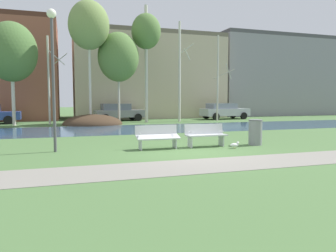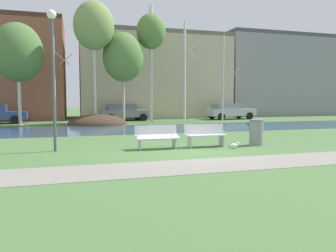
{
  "view_description": "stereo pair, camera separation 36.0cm",
  "coord_description": "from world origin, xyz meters",
  "px_view_note": "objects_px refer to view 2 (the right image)",
  "views": [
    {
      "loc": [
        -4.18,
        -10.22,
        1.82
      ],
      "look_at": [
        -0.37,
        1.61,
        0.79
      ],
      "focal_mm": 34.23,
      "sensor_mm": 36.0,
      "label": 1
    },
    {
      "loc": [
        -3.83,
        -10.33,
        1.82
      ],
      "look_at": [
        -0.37,
        1.61,
        0.79
      ],
      "focal_mm": 34.23,
      "sensor_mm": 36.0,
      "label": 2
    }
  ],
  "objects_px": {
    "streetlamp": "(53,56)",
    "parked_hatch_third_silver": "(230,111)",
    "bench_left": "(157,136)",
    "trash_bin": "(256,132)",
    "bench_right": "(206,135)",
    "parked_sedan_second_grey": "(124,112)",
    "seagull": "(235,145)"
  },
  "relations": [
    {
      "from": "seagull",
      "to": "parked_hatch_third_silver",
      "type": "relative_size",
      "value": 0.09
    },
    {
      "from": "bench_right",
      "to": "trash_bin",
      "type": "xyz_separation_m",
      "value": [
        2.09,
        -0.19,
        0.06
      ]
    },
    {
      "from": "trash_bin",
      "to": "streetlamp",
      "type": "distance_m",
      "value": 8.12
    },
    {
      "from": "bench_left",
      "to": "streetlamp",
      "type": "xyz_separation_m",
      "value": [
        -3.57,
        0.44,
        2.82
      ]
    },
    {
      "from": "trash_bin",
      "to": "parked_sedan_second_grey",
      "type": "bearing_deg",
      "value": 100.16
    },
    {
      "from": "bench_right",
      "to": "streetlamp",
      "type": "xyz_separation_m",
      "value": [
        -5.51,
        0.44,
        2.82
      ]
    },
    {
      "from": "bench_right",
      "to": "trash_bin",
      "type": "distance_m",
      "value": 2.1
    },
    {
      "from": "bench_right",
      "to": "parked_sedan_second_grey",
      "type": "bearing_deg",
      "value": 92.92
    },
    {
      "from": "trash_bin",
      "to": "streetlamp",
      "type": "relative_size",
      "value": 0.21
    },
    {
      "from": "bench_right",
      "to": "streetlamp",
      "type": "bearing_deg",
      "value": 175.38
    },
    {
      "from": "bench_left",
      "to": "trash_bin",
      "type": "xyz_separation_m",
      "value": [
        4.03,
        -0.19,
        0.06
      ]
    },
    {
      "from": "trash_bin",
      "to": "bench_left",
      "type": "bearing_deg",
      "value": 177.27
    },
    {
      "from": "parked_sedan_second_grey",
      "to": "seagull",
      "type": "bearing_deg",
      "value": -84.31
    },
    {
      "from": "seagull",
      "to": "parked_sedan_second_grey",
      "type": "relative_size",
      "value": 0.1
    },
    {
      "from": "trash_bin",
      "to": "parked_sedan_second_grey",
      "type": "relative_size",
      "value": 0.24
    },
    {
      "from": "trash_bin",
      "to": "streetlamp",
      "type": "bearing_deg",
      "value": 175.21
    },
    {
      "from": "trash_bin",
      "to": "parked_hatch_third_silver",
      "type": "relative_size",
      "value": 0.22
    },
    {
      "from": "bench_right",
      "to": "parked_hatch_third_silver",
      "type": "xyz_separation_m",
      "value": [
        8.91,
        15.45,
        0.31
      ]
    },
    {
      "from": "bench_left",
      "to": "streetlamp",
      "type": "bearing_deg",
      "value": 172.9
    },
    {
      "from": "streetlamp",
      "to": "parked_hatch_third_silver",
      "type": "xyz_separation_m",
      "value": [
        14.42,
        15.0,
        -2.51
      ]
    },
    {
      "from": "parked_hatch_third_silver",
      "to": "bench_left",
      "type": "bearing_deg",
      "value": -125.08
    },
    {
      "from": "bench_left",
      "to": "trash_bin",
      "type": "relative_size",
      "value": 1.58
    },
    {
      "from": "streetlamp",
      "to": "bench_left",
      "type": "bearing_deg",
      "value": -7.1
    },
    {
      "from": "seagull",
      "to": "trash_bin",
      "type": "bearing_deg",
      "value": 24.1
    },
    {
      "from": "bench_left",
      "to": "parked_hatch_third_silver",
      "type": "bearing_deg",
      "value": 54.92
    },
    {
      "from": "bench_right",
      "to": "trash_bin",
      "type": "height_order",
      "value": "trash_bin"
    },
    {
      "from": "bench_left",
      "to": "seagull",
      "type": "relative_size",
      "value": 3.96
    },
    {
      "from": "bench_right",
      "to": "parked_hatch_third_silver",
      "type": "distance_m",
      "value": 17.84
    },
    {
      "from": "bench_left",
      "to": "streetlamp",
      "type": "relative_size",
      "value": 0.33
    },
    {
      "from": "bench_right",
      "to": "parked_sedan_second_grey",
      "type": "relative_size",
      "value": 0.38
    },
    {
      "from": "bench_left",
      "to": "parked_sedan_second_grey",
      "type": "xyz_separation_m",
      "value": [
        1.12,
        16.02,
        0.3
      ]
    },
    {
      "from": "bench_left",
      "to": "parked_hatch_third_silver",
      "type": "relative_size",
      "value": 0.35
    }
  ]
}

